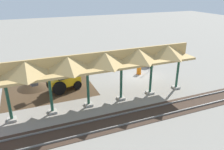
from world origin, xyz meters
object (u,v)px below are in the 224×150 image
object	(u,v)px
backhoe	(63,79)
concrete_pipe	(149,63)
stop_sign	(150,59)
traffic_barrel	(139,71)

from	to	relation	value
backhoe	concrete_pipe	xyz separation A→B (m)	(-11.97, -2.92, -0.77)
stop_sign	backhoe	xyz separation A→B (m)	(11.01, 1.24, -0.39)
stop_sign	concrete_pipe	bearing A→B (deg)	-119.91
stop_sign	concrete_pipe	distance (m)	2.26
traffic_barrel	concrete_pipe	bearing A→B (deg)	-143.45
concrete_pipe	traffic_barrel	size ratio (longest dim) A/B	1.63
backhoe	traffic_barrel	distance (m)	9.50
concrete_pipe	traffic_barrel	bearing A→B (deg)	36.55
stop_sign	traffic_barrel	size ratio (longest dim) A/B	2.56
stop_sign	traffic_barrel	distance (m)	2.01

